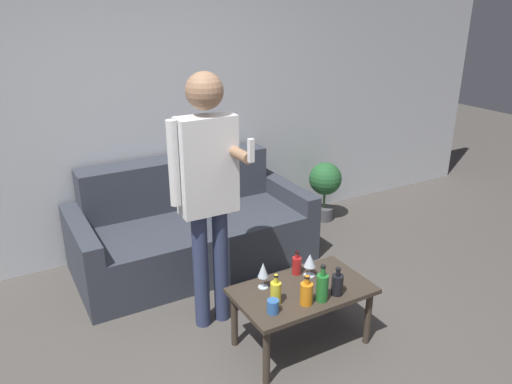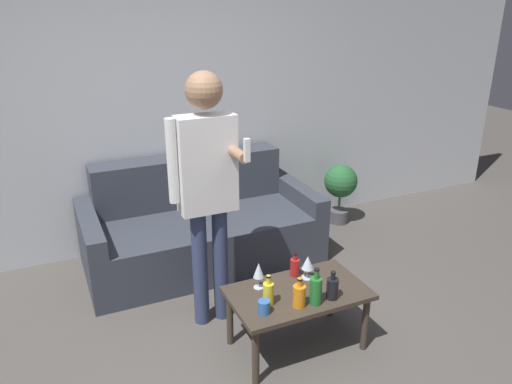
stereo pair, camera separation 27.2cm
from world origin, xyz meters
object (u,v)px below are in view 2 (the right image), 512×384
Objects in this scene: couch at (200,226)px; bottle_orange at (299,295)px; coffee_table at (298,298)px; person_standing_front at (207,180)px.

couch is 1.57m from bottle_orange.
bottle_orange reaches higher than coffee_table.
coffee_table is 0.50× the size of person_standing_front.
bottle_orange is at bearing -117.20° from coffee_table.
coffee_table is (0.19, -1.41, 0.06)m from couch.
couch is at bearing 94.18° from bottle_orange.
person_standing_front is (-0.33, 0.66, 0.56)m from bottle_orange.
coffee_table is 0.21m from bottle_orange.
person_standing_front is at bearing -103.64° from couch.
couch is 1.19m from person_standing_front.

